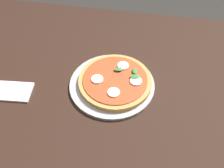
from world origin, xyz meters
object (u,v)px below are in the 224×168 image
dining_table (121,111)px  napkin (14,91)px  pizza (115,81)px  serving_tray (112,85)px

dining_table → napkin: 0.41m
pizza → napkin: (0.36, 0.10, -0.02)m
dining_table → serving_tray: bearing=-46.8°
dining_table → serving_tray: (0.04, -0.05, 0.09)m
napkin → pizza: bearing=-164.8°
dining_table → napkin: (0.39, 0.04, 0.09)m
dining_table → pizza: 0.13m
dining_table → serving_tray: 0.11m
serving_tray → pizza: pizza is taller
serving_tray → napkin: (0.35, 0.09, -0.00)m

